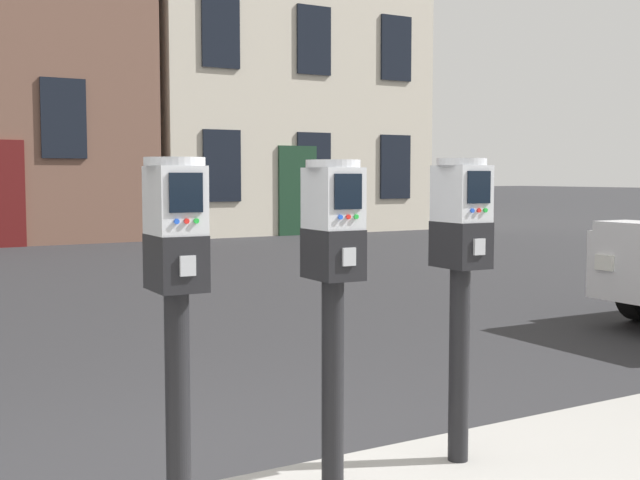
{
  "coord_description": "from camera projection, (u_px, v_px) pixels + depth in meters",
  "views": [
    {
      "loc": [
        -1.31,
        -2.87,
        1.4
      ],
      "look_at": [
        0.37,
        -0.02,
        1.14
      ],
      "focal_mm": 46.01,
      "sensor_mm": 36.0,
      "label": 1
    }
  ],
  "objects": [
    {
      "name": "parking_meter_twin_adjacent",
      "position": [
        333.0,
        264.0,
        3.24
      ],
      "size": [
        0.22,
        0.26,
        1.33
      ],
      "rotation": [
        0.0,
        0.0,
        -1.61
      ],
      "color": "black",
      "rests_on": "sidewalk_slab"
    },
    {
      "name": "townhouse_grey_stucco",
      "position": [
        252.0,
        7.0,
        21.95
      ],
      "size": [
        7.12,
        6.72,
        11.8
      ],
      "color": "beige",
      "rests_on": "ground_plane"
    },
    {
      "name": "parking_meter_end_of_row",
      "position": [
        461.0,
        254.0,
        3.57
      ],
      "size": [
        0.22,
        0.26,
        1.34
      ],
      "rotation": [
        0.0,
        0.0,
        -1.61
      ],
      "color": "black",
      "rests_on": "sidewalk_slab"
    },
    {
      "name": "parking_meter_near_kerb",
      "position": [
        176.0,
        274.0,
        2.91
      ],
      "size": [
        0.22,
        0.26,
        1.33
      ],
      "rotation": [
        0.0,
        0.0,
        -1.61
      ],
      "color": "black",
      "rests_on": "sidewalk_slab"
    }
  ]
}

